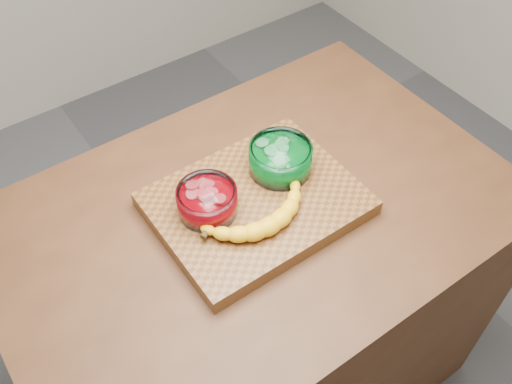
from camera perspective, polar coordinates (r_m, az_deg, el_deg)
ground at (r=2.09m, az=0.00°, el=-17.64°), size 3.50×3.50×0.00m
counter at (r=1.68m, az=0.00°, el=-11.51°), size 1.20×0.80×0.90m
cutting_board at (r=1.30m, az=0.00°, el=-1.16°), size 0.45×0.35×0.04m
bowl_red at (r=1.24m, az=-4.90°, el=-0.88°), size 0.13×0.13×0.06m
bowl_green at (r=1.32m, az=2.45°, el=3.35°), size 0.15×0.15×0.07m
banana at (r=1.22m, az=0.47°, el=-2.39°), size 0.29×0.13×0.04m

